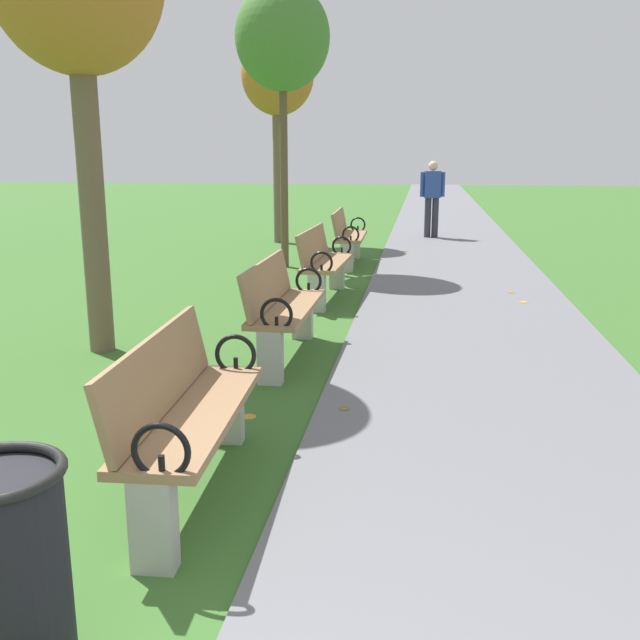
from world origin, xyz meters
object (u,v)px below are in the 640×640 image
(park_bench_3, at_px, (282,307))
(park_bench_2, at_px, (186,411))
(tree_3, at_px, (282,39))
(park_bench_4, at_px, (324,262))
(pedestrian_walking, at_px, (432,195))
(park_bench_5, at_px, (348,236))
(trash_bin, at_px, (4,579))
(tree_4, at_px, (278,79))

(park_bench_3, bearing_deg, park_bench_2, -90.00)
(park_bench_2, height_order, tree_3, tree_3)
(park_bench_3, xyz_separation_m, park_bench_4, (0.00, 2.71, 0.00))
(tree_3, height_order, pedestrian_walking, tree_3)
(park_bench_3, relative_size, park_bench_5, 1.00)
(trash_bin, bearing_deg, tree_4, 97.09)
(park_bench_2, height_order, tree_4, tree_4)
(tree_4, bearing_deg, park_bench_3, -78.45)
(park_bench_2, height_order, park_bench_5, same)
(pedestrian_walking, bearing_deg, tree_4, -158.87)
(park_bench_5, xyz_separation_m, pedestrian_walking, (1.40, 3.97, 0.44))
(park_bench_2, relative_size, tree_4, 0.39)
(tree_4, bearing_deg, pedestrian_walking, 21.13)
(tree_3, distance_m, pedestrian_walking, 5.58)
(park_bench_2, height_order, park_bench_4, same)
(park_bench_3, height_order, park_bench_5, same)
(park_bench_3, distance_m, tree_3, 6.13)
(trash_bin, bearing_deg, park_bench_4, 88.78)
(park_bench_4, bearing_deg, park_bench_5, 90.00)
(park_bench_2, bearing_deg, park_bench_4, 90.00)
(trash_bin, bearing_deg, park_bench_3, 87.99)
(park_bench_4, distance_m, tree_3, 4.07)
(park_bench_2, distance_m, park_bench_5, 8.29)
(tree_3, height_order, trash_bin, tree_3)
(park_bench_4, distance_m, tree_4, 6.51)
(park_bench_2, distance_m, tree_4, 11.52)
(park_bench_3, xyz_separation_m, tree_3, (-0.99, 5.23, 3.04))
(park_bench_3, relative_size, trash_bin, 1.91)
(tree_4, height_order, trash_bin, tree_4)
(tree_3, bearing_deg, park_bench_4, -68.52)
(park_bench_5, bearing_deg, tree_4, 121.73)
(park_bench_4, xyz_separation_m, tree_4, (-1.71, 5.65, 2.75))
(park_bench_5, height_order, tree_3, tree_3)
(park_bench_4, bearing_deg, park_bench_3, -90.00)
(tree_3, bearing_deg, park_bench_3, -79.27)
(park_bench_5, xyz_separation_m, trash_bin, (-0.15, -9.79, -0.06))
(park_bench_2, xyz_separation_m, park_bench_3, (-0.00, 2.70, 0.00))
(park_bench_2, relative_size, park_bench_4, 1.00)
(park_bench_2, bearing_deg, trash_bin, -95.60)
(park_bench_5, relative_size, trash_bin, 1.92)
(park_bench_2, relative_size, tree_3, 0.37)
(park_bench_2, distance_m, park_bench_3, 2.70)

